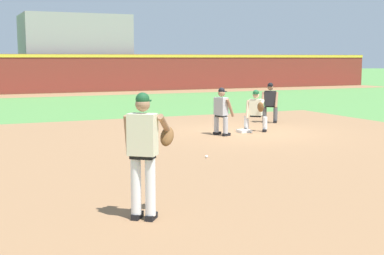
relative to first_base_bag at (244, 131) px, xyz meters
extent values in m
plane|color=#518942|center=(0.00, 0.00, -0.04)|extent=(160.00, 160.00, 0.00)
cube|color=#936B47|center=(-2.96, -3.73, -0.04)|extent=(18.00, 18.00, 0.01)
cube|color=#936B47|center=(0.00, 20.00, -0.04)|extent=(48.00, 3.20, 0.01)
cube|color=white|center=(0.00, 0.00, 0.00)|extent=(0.38, 0.38, 0.09)
sphere|color=white|center=(-2.98, -3.47, -0.01)|extent=(0.07, 0.07, 0.07)
cube|color=black|center=(-5.98, -7.37, 0.00)|extent=(0.25, 0.27, 0.09)
cylinder|color=white|center=(-6.00, -7.40, 0.46)|extent=(0.15, 0.15, 0.84)
cube|color=black|center=(-5.80, -7.50, 0.00)|extent=(0.25, 0.27, 0.09)
cylinder|color=white|center=(-5.83, -7.54, 0.46)|extent=(0.15, 0.15, 0.84)
cube|color=black|center=(-5.92, -7.47, 0.90)|extent=(0.39, 0.37, 0.06)
cube|color=beige|center=(-5.92, -7.47, 1.22)|extent=(0.46, 0.44, 0.60)
sphere|color=#9E7051|center=(-5.90, -7.45, 1.65)|extent=(0.21, 0.21, 0.21)
sphere|color=#194C28|center=(-5.90, -7.45, 1.72)|extent=(0.20, 0.20, 0.20)
cube|color=#194C28|center=(-5.85, -7.38, 1.69)|extent=(0.20, 0.19, 0.02)
cylinder|color=#9E7051|center=(-6.07, -7.25, 1.19)|extent=(0.19, 0.20, 0.59)
cylinder|color=#9E7051|center=(-5.54, -7.39, 1.31)|extent=(0.40, 0.47, 0.41)
ellipsoid|color=brown|center=(-5.48, -7.33, 1.14)|extent=(0.34, 0.36, 0.34)
cube|color=black|center=(0.66, -0.17, 0.00)|extent=(0.25, 0.27, 0.09)
cylinder|color=white|center=(0.69, -0.14, 0.23)|extent=(0.15, 0.15, 0.40)
cube|color=black|center=(0.20, 0.22, 0.00)|extent=(0.25, 0.27, 0.09)
cylinder|color=white|center=(0.23, 0.25, 0.23)|extent=(0.15, 0.15, 0.40)
cube|color=black|center=(0.46, 0.06, 0.46)|extent=(0.39, 0.37, 0.06)
cube|color=beige|center=(0.46, 0.06, 0.73)|extent=(0.46, 0.44, 0.52)
sphere|color=#DBB28E|center=(0.44, 0.04, 1.12)|extent=(0.21, 0.21, 0.21)
sphere|color=#194C28|center=(0.44, 0.04, 1.20)|extent=(0.20, 0.20, 0.20)
cube|color=#194C28|center=(0.39, -0.03, 1.17)|extent=(0.20, 0.19, 0.02)
cylinder|color=#DBB28E|center=(0.38, -0.42, 0.88)|extent=(0.45, 0.50, 0.24)
cylinder|color=#DBB28E|center=(0.20, 0.14, 0.67)|extent=(0.22, 0.24, 0.58)
ellipsoid|color=brown|center=(0.24, -0.59, 0.80)|extent=(0.29, 0.30, 0.35)
cube|color=black|center=(-1.00, -0.10, 0.00)|extent=(0.28, 0.18, 0.09)
cylinder|color=#B2B2B7|center=(-1.04, -0.11, 0.28)|extent=(0.15, 0.15, 0.50)
cube|color=black|center=(-0.88, -0.48, 0.00)|extent=(0.28, 0.18, 0.09)
cylinder|color=#B2B2B7|center=(-0.92, -0.49, 0.28)|extent=(0.15, 0.15, 0.50)
cube|color=black|center=(-0.98, -0.30, 0.55)|extent=(0.29, 0.38, 0.06)
cube|color=#B2B2B7|center=(-0.98, -0.30, 0.85)|extent=(0.35, 0.45, 0.54)
sphere|color=#9E7051|center=(-0.96, -0.29, 1.25)|extent=(0.21, 0.21, 0.21)
sphere|color=black|center=(-0.96, -0.29, 1.32)|extent=(0.20, 0.20, 0.20)
cube|color=black|center=(-0.87, -0.27, 1.29)|extent=(0.16, 0.19, 0.02)
cylinder|color=#9E7051|center=(-0.91, -0.02, 0.81)|extent=(0.34, 0.18, 0.56)
cylinder|color=#9E7051|center=(-0.77, -0.50, 0.81)|extent=(0.34, 0.18, 0.56)
cube|color=black|center=(2.27, 1.72, 0.00)|extent=(0.25, 0.27, 0.09)
cylinder|color=#515154|center=(2.30, 1.75, 0.28)|extent=(0.15, 0.15, 0.50)
cube|color=black|center=(1.97, 1.98, 0.00)|extent=(0.25, 0.27, 0.09)
cylinder|color=#515154|center=(1.99, 2.01, 0.28)|extent=(0.15, 0.15, 0.50)
cube|color=black|center=(2.15, 1.88, 0.55)|extent=(0.39, 0.37, 0.06)
cube|color=#232326|center=(2.15, 1.88, 0.85)|extent=(0.46, 0.44, 0.54)
sphere|color=#9E7051|center=(2.13, 1.86, 1.25)|extent=(0.21, 0.21, 0.21)
sphere|color=black|center=(2.13, 1.86, 1.32)|extent=(0.20, 0.20, 0.20)
cube|color=black|center=(2.07, 1.79, 1.29)|extent=(0.20, 0.19, 0.02)
cylinder|color=#9E7051|center=(2.24, 1.60, 0.81)|extent=(0.28, 0.31, 0.56)
cylinder|color=#9E7051|center=(1.86, 1.93, 0.81)|extent=(0.28, 0.31, 0.56)
cube|color=maroon|center=(0.00, 22.00, 1.26)|extent=(48.00, 0.50, 2.60)
cube|color=gold|center=(0.00, 21.98, 2.44)|extent=(48.00, 0.54, 0.20)
cube|color=gray|center=(0.00, 25.32, 2.68)|extent=(7.53, 5.05, 5.45)
cube|color=gray|center=(0.00, 23.62, 2.69)|extent=(7.13, 0.85, 0.06)
cube|color=#236038|center=(-3.09, 23.47, 2.90)|extent=(0.47, 0.20, 0.44)
cube|color=#236038|center=(-2.52, 23.47, 2.90)|extent=(0.47, 0.20, 0.44)
cube|color=#236038|center=(-1.96, 23.47, 2.90)|extent=(0.47, 0.20, 0.44)
cube|color=#236038|center=(-1.40, 23.47, 2.90)|extent=(0.47, 0.20, 0.44)
cube|color=#236038|center=(-0.84, 23.47, 2.90)|extent=(0.47, 0.20, 0.44)
cube|color=#236038|center=(-0.28, 23.47, 2.90)|extent=(0.47, 0.20, 0.44)
cube|color=#236038|center=(0.28, 23.47, 2.90)|extent=(0.47, 0.20, 0.44)
cube|color=#236038|center=(0.84, 23.47, 2.90)|extent=(0.47, 0.20, 0.44)
cube|color=#236038|center=(1.40, 23.47, 2.90)|extent=(0.47, 0.20, 0.44)
cube|color=#236038|center=(1.96, 23.47, 2.90)|extent=(0.47, 0.20, 0.44)
cube|color=#236038|center=(2.52, 23.47, 2.90)|extent=(0.47, 0.20, 0.44)
cube|color=#236038|center=(3.09, 23.47, 2.90)|extent=(0.47, 0.20, 0.44)
cube|color=gray|center=(0.00, 24.47, 3.23)|extent=(7.13, 0.85, 0.06)
cube|color=#236038|center=(-3.09, 24.32, 3.45)|extent=(0.47, 0.20, 0.44)
cube|color=#236038|center=(-2.52, 24.32, 3.45)|extent=(0.47, 0.20, 0.44)
cube|color=#236038|center=(-1.96, 24.32, 3.45)|extent=(0.47, 0.20, 0.44)
cube|color=#236038|center=(-1.40, 24.32, 3.45)|extent=(0.47, 0.20, 0.44)
cube|color=#236038|center=(-0.84, 24.32, 3.45)|extent=(0.47, 0.20, 0.44)
cube|color=#236038|center=(-0.28, 24.32, 3.45)|extent=(0.47, 0.20, 0.44)
cube|color=#236038|center=(0.28, 24.32, 3.45)|extent=(0.47, 0.20, 0.44)
cube|color=#236038|center=(0.84, 24.32, 3.45)|extent=(0.47, 0.20, 0.44)
cube|color=#236038|center=(1.40, 24.32, 3.45)|extent=(0.47, 0.20, 0.44)
cube|color=#236038|center=(1.96, 24.32, 3.45)|extent=(0.47, 0.20, 0.44)
cube|color=#236038|center=(2.52, 24.32, 3.45)|extent=(0.47, 0.20, 0.44)
cube|color=#236038|center=(3.09, 24.32, 3.45)|extent=(0.47, 0.20, 0.44)
cube|color=gray|center=(0.00, 25.32, 3.79)|extent=(7.13, 0.85, 0.06)
cube|color=#236038|center=(-3.09, 25.17, 4.00)|extent=(0.47, 0.20, 0.44)
cube|color=#236038|center=(-2.52, 25.17, 4.00)|extent=(0.47, 0.20, 0.44)
cube|color=#236038|center=(-1.96, 25.17, 4.00)|extent=(0.47, 0.20, 0.44)
cube|color=#236038|center=(-1.40, 25.17, 4.00)|extent=(0.47, 0.20, 0.44)
cube|color=#236038|center=(-0.84, 25.17, 4.00)|extent=(0.47, 0.20, 0.44)
cube|color=#236038|center=(-0.28, 25.17, 4.00)|extent=(0.47, 0.20, 0.44)
cube|color=#236038|center=(0.28, 25.17, 4.00)|extent=(0.47, 0.20, 0.44)
cube|color=#236038|center=(0.84, 25.17, 4.00)|extent=(0.47, 0.20, 0.44)
cube|color=#236038|center=(1.40, 25.17, 4.00)|extent=(0.47, 0.20, 0.44)
cube|color=#236038|center=(1.96, 25.17, 4.00)|extent=(0.47, 0.20, 0.44)
cube|color=#236038|center=(2.52, 25.17, 4.00)|extent=(0.47, 0.20, 0.44)
cube|color=#236038|center=(3.09, 25.17, 4.00)|extent=(0.47, 0.20, 0.44)
cube|color=gray|center=(0.00, 26.18, 4.34)|extent=(7.13, 0.85, 0.06)
cube|color=#236038|center=(-3.09, 26.02, 4.55)|extent=(0.47, 0.20, 0.44)
cube|color=#236038|center=(-2.52, 26.02, 4.55)|extent=(0.47, 0.20, 0.44)
cube|color=#236038|center=(-1.96, 26.02, 4.55)|extent=(0.47, 0.20, 0.44)
cube|color=#236038|center=(-1.40, 26.02, 4.55)|extent=(0.47, 0.20, 0.44)
cube|color=#236038|center=(-0.84, 26.02, 4.55)|extent=(0.47, 0.20, 0.44)
cube|color=#236038|center=(-0.28, 26.02, 4.55)|extent=(0.47, 0.20, 0.44)
cube|color=#236038|center=(0.28, 26.02, 4.55)|extent=(0.47, 0.20, 0.44)
cube|color=#236038|center=(0.84, 26.02, 4.55)|extent=(0.47, 0.20, 0.44)
cube|color=#236038|center=(1.40, 26.02, 4.55)|extent=(0.47, 0.20, 0.44)
cube|color=#236038|center=(1.96, 26.02, 4.55)|extent=(0.47, 0.20, 0.44)
cube|color=#236038|center=(2.52, 26.02, 4.55)|extent=(0.47, 0.20, 0.44)
cube|color=#236038|center=(3.09, 26.02, 4.55)|extent=(0.47, 0.20, 0.44)
cube|color=gray|center=(0.00, 27.02, 4.89)|extent=(7.13, 0.85, 0.06)
cube|color=#236038|center=(-3.09, 26.87, 5.10)|extent=(0.47, 0.20, 0.44)
cube|color=#236038|center=(-2.52, 26.87, 5.10)|extent=(0.47, 0.20, 0.44)
cube|color=#236038|center=(-1.96, 26.87, 5.10)|extent=(0.47, 0.20, 0.44)
cube|color=#236038|center=(-1.40, 26.87, 5.10)|extent=(0.47, 0.20, 0.44)
cube|color=#236038|center=(-0.84, 26.87, 5.10)|extent=(0.47, 0.20, 0.44)
cube|color=#236038|center=(-0.28, 26.87, 5.10)|extent=(0.47, 0.20, 0.44)
cube|color=#236038|center=(0.28, 26.87, 5.10)|extent=(0.47, 0.20, 0.44)
cube|color=#236038|center=(0.84, 26.87, 5.10)|extent=(0.47, 0.20, 0.44)
cube|color=#236038|center=(1.40, 26.87, 5.10)|extent=(0.47, 0.20, 0.44)
cube|color=#236038|center=(1.96, 26.87, 5.10)|extent=(0.47, 0.20, 0.44)
cube|color=#236038|center=(2.52, 26.87, 5.10)|extent=(0.47, 0.20, 0.44)
cube|color=#236038|center=(3.09, 26.87, 5.10)|extent=(0.47, 0.20, 0.44)
camera|label=1|loc=(-8.34, -14.64, 2.30)|focal=50.00mm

